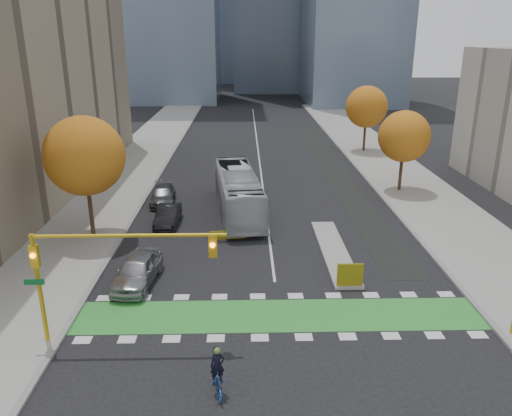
{
  "coord_description": "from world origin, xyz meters",
  "views": [
    {
      "loc": [
        -1.63,
        -19.86,
        12.95
      ],
      "look_at": [
        -0.95,
        8.99,
        3.0
      ],
      "focal_mm": 35.0,
      "sensor_mm": 36.0,
      "label": 1
    }
  ],
  "objects_px": {
    "cyclist": "(218,378)",
    "parked_car_b": "(168,216)",
    "hazard_board": "(350,275)",
    "bus": "(238,192)",
    "traffic_signal_west": "(96,259)",
    "tree_west": "(85,156)",
    "tree_east_near": "(404,137)",
    "tree_east_far": "(367,107)",
    "parked_car_a": "(137,270)",
    "parked_car_c": "(163,195)"
  },
  "relations": [
    {
      "from": "bus",
      "to": "parked_car_c",
      "type": "relative_size",
      "value": 2.57
    },
    {
      "from": "traffic_signal_west",
      "to": "cyclist",
      "type": "distance_m",
      "value": 7.13
    },
    {
      "from": "cyclist",
      "to": "tree_east_far",
      "type": "bearing_deg",
      "value": 57.94
    },
    {
      "from": "hazard_board",
      "to": "parked_car_a",
      "type": "height_order",
      "value": "parked_car_a"
    },
    {
      "from": "hazard_board",
      "to": "traffic_signal_west",
      "type": "xyz_separation_m",
      "value": [
        -11.93,
        -4.71,
        3.23
      ]
    },
    {
      "from": "tree_east_far",
      "to": "cyclist",
      "type": "height_order",
      "value": "tree_east_far"
    },
    {
      "from": "hazard_board",
      "to": "parked_car_a",
      "type": "distance_m",
      "value": 11.6
    },
    {
      "from": "parked_car_b",
      "to": "parked_car_c",
      "type": "xyz_separation_m",
      "value": [
        -1.13,
        5.0,
        -0.02
      ]
    },
    {
      "from": "bus",
      "to": "parked_car_b",
      "type": "bearing_deg",
      "value": -159.92
    },
    {
      "from": "tree_west",
      "to": "tree_east_near",
      "type": "relative_size",
      "value": 1.16
    },
    {
      "from": "tree_east_near",
      "to": "parked_car_a",
      "type": "distance_m",
      "value": 26.24
    },
    {
      "from": "tree_east_near",
      "to": "parked_car_a",
      "type": "xyz_separation_m",
      "value": [
        -19.57,
        -17.0,
        -4.05
      ]
    },
    {
      "from": "hazard_board",
      "to": "tree_east_near",
      "type": "bearing_deg",
      "value": 65.8
    },
    {
      "from": "hazard_board",
      "to": "bus",
      "type": "xyz_separation_m",
      "value": [
        -6.14,
        12.47,
        0.87
      ]
    },
    {
      "from": "tree_west",
      "to": "traffic_signal_west",
      "type": "height_order",
      "value": "tree_west"
    },
    {
      "from": "tree_east_near",
      "to": "tree_east_far",
      "type": "bearing_deg",
      "value": 88.21
    },
    {
      "from": "hazard_board",
      "to": "tree_east_far",
      "type": "height_order",
      "value": "tree_east_far"
    },
    {
      "from": "tree_west",
      "to": "tree_east_near",
      "type": "distance_m",
      "value": 26.01
    },
    {
      "from": "hazard_board",
      "to": "tree_east_far",
      "type": "relative_size",
      "value": 0.18
    },
    {
      "from": "cyclist",
      "to": "parked_car_b",
      "type": "distance_m",
      "value": 18.68
    },
    {
      "from": "cyclist",
      "to": "parked_car_c",
      "type": "height_order",
      "value": "cyclist"
    },
    {
      "from": "hazard_board",
      "to": "parked_car_c",
      "type": "xyz_separation_m",
      "value": [
        -12.34,
        14.92,
        -0.12
      ]
    },
    {
      "from": "parked_car_a",
      "to": "parked_car_c",
      "type": "relative_size",
      "value": 1.03
    },
    {
      "from": "bus",
      "to": "parked_car_b",
      "type": "xyz_separation_m",
      "value": [
        -5.07,
        -2.55,
        -0.97
      ]
    },
    {
      "from": "parked_car_c",
      "to": "cyclist",
      "type": "bearing_deg",
      "value": -80.61
    },
    {
      "from": "tree_west",
      "to": "traffic_signal_west",
      "type": "distance_m",
      "value": 13.25
    },
    {
      "from": "tree_east_near",
      "to": "bus",
      "type": "bearing_deg",
      "value": -159.35
    },
    {
      "from": "tree_east_near",
      "to": "tree_east_far",
      "type": "height_order",
      "value": "tree_east_far"
    },
    {
      "from": "parked_car_b",
      "to": "hazard_board",
      "type": "bearing_deg",
      "value": -40.6
    },
    {
      "from": "tree_east_far",
      "to": "parked_car_b",
      "type": "height_order",
      "value": "tree_east_far"
    },
    {
      "from": "tree_east_near",
      "to": "parked_car_a",
      "type": "relative_size",
      "value": 1.48
    },
    {
      "from": "tree_west",
      "to": "cyclist",
      "type": "bearing_deg",
      "value": -59.9
    },
    {
      "from": "parked_car_c",
      "to": "parked_car_a",
      "type": "bearing_deg",
      "value": -91.14
    },
    {
      "from": "hazard_board",
      "to": "parked_car_c",
      "type": "height_order",
      "value": "hazard_board"
    },
    {
      "from": "cyclist",
      "to": "tree_west",
      "type": "bearing_deg",
      "value": 107.96
    },
    {
      "from": "parked_car_b",
      "to": "tree_west",
      "type": "bearing_deg",
      "value": -155.18
    },
    {
      "from": "traffic_signal_west",
      "to": "parked_car_b",
      "type": "relative_size",
      "value": 2.0
    },
    {
      "from": "tree_east_far",
      "to": "bus",
      "type": "distance_m",
      "value": 26.11
    },
    {
      "from": "tree_east_near",
      "to": "cyclist",
      "type": "relative_size",
      "value": 3.55
    },
    {
      "from": "parked_car_b",
      "to": "traffic_signal_west",
      "type": "bearing_deg",
      "value": -91.89
    },
    {
      "from": "tree_east_far",
      "to": "traffic_signal_west",
      "type": "xyz_separation_m",
      "value": [
        -20.43,
        -38.51,
        -1.21
      ]
    },
    {
      "from": "tree_east_far",
      "to": "bus",
      "type": "bearing_deg",
      "value": -124.47
    },
    {
      "from": "tree_east_far",
      "to": "bus",
      "type": "relative_size",
      "value": 0.64
    },
    {
      "from": "bus",
      "to": "tree_east_far",
      "type": "bearing_deg",
      "value": 48.94
    },
    {
      "from": "traffic_signal_west",
      "to": "tree_east_near",
      "type": "bearing_deg",
      "value": 48.48
    },
    {
      "from": "tree_east_near",
      "to": "cyclist",
      "type": "bearing_deg",
      "value": -119.5
    },
    {
      "from": "cyclist",
      "to": "parked_car_b",
      "type": "relative_size",
      "value": 0.47
    },
    {
      "from": "parked_car_a",
      "to": "cyclist",
      "type": "bearing_deg",
      "value": -55.52
    },
    {
      "from": "cyclist",
      "to": "parked_car_a",
      "type": "xyz_separation_m",
      "value": [
        -4.85,
        9.01,
        0.15
      ]
    },
    {
      "from": "tree_east_far",
      "to": "traffic_signal_west",
      "type": "height_order",
      "value": "tree_east_far"
    }
  ]
}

